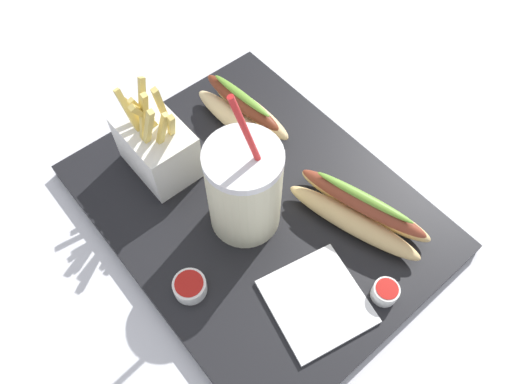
{
  "coord_description": "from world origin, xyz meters",
  "views": [
    {
      "loc": [
        0.25,
        -0.21,
        0.57
      ],
      "look_at": [
        0.0,
        0.0,
        0.05
      ],
      "focal_mm": 34.08,
      "sensor_mm": 36.0,
      "label": 1
    }
  ],
  "objects_px": {
    "ketchup_cup_1": "(190,286)",
    "ketchup_cup_2": "(385,292)",
    "hot_dog_2": "(242,112)",
    "hot_dog_1": "(359,211)",
    "soda_cup": "(244,189)",
    "napkin_stack": "(317,302)",
    "fries_basket": "(157,146)"
  },
  "relations": [
    {
      "from": "hot_dog_2",
      "to": "ketchup_cup_1",
      "type": "height_order",
      "value": "hot_dog_2"
    },
    {
      "from": "hot_dog_1",
      "to": "ketchup_cup_1",
      "type": "bearing_deg",
      "value": -105.3
    },
    {
      "from": "fries_basket",
      "to": "hot_dog_1",
      "type": "height_order",
      "value": "fries_basket"
    },
    {
      "from": "ketchup_cup_2",
      "to": "ketchup_cup_1",
      "type": "bearing_deg",
      "value": -131.78
    },
    {
      "from": "hot_dog_1",
      "to": "ketchup_cup_2",
      "type": "bearing_deg",
      "value": -28.51
    },
    {
      "from": "soda_cup",
      "to": "ketchup_cup_2",
      "type": "relative_size",
      "value": 7.48
    },
    {
      "from": "fries_basket",
      "to": "hot_dog_2",
      "type": "height_order",
      "value": "fries_basket"
    },
    {
      "from": "hot_dog_2",
      "to": "napkin_stack",
      "type": "xyz_separation_m",
      "value": [
        0.27,
        -0.11,
        -0.02
      ]
    },
    {
      "from": "hot_dog_1",
      "to": "napkin_stack",
      "type": "distance_m",
      "value": 0.13
    },
    {
      "from": "fries_basket",
      "to": "napkin_stack",
      "type": "relative_size",
      "value": 1.42
    },
    {
      "from": "ketchup_cup_1",
      "to": "ketchup_cup_2",
      "type": "bearing_deg",
      "value": 48.22
    },
    {
      "from": "hot_dog_2",
      "to": "napkin_stack",
      "type": "relative_size",
      "value": 1.43
    },
    {
      "from": "napkin_stack",
      "to": "hot_dog_2",
      "type": "bearing_deg",
      "value": 158.28
    },
    {
      "from": "fries_basket",
      "to": "soda_cup",
      "type": "bearing_deg",
      "value": 14.69
    },
    {
      "from": "hot_dog_2",
      "to": "napkin_stack",
      "type": "distance_m",
      "value": 0.29
    },
    {
      "from": "hot_dog_1",
      "to": "hot_dog_2",
      "type": "xyz_separation_m",
      "value": [
        -0.22,
        -0.01,
        0.0
      ]
    },
    {
      "from": "hot_dog_1",
      "to": "napkin_stack",
      "type": "xyz_separation_m",
      "value": [
        0.05,
        -0.12,
        -0.02
      ]
    },
    {
      "from": "soda_cup",
      "to": "ketchup_cup_2",
      "type": "xyz_separation_m",
      "value": [
        0.19,
        0.06,
        -0.06
      ]
    },
    {
      "from": "soda_cup",
      "to": "napkin_stack",
      "type": "xyz_separation_m",
      "value": [
        0.14,
        -0.01,
        -0.07
      ]
    },
    {
      "from": "ketchup_cup_1",
      "to": "ketchup_cup_2",
      "type": "distance_m",
      "value": 0.23
    },
    {
      "from": "napkin_stack",
      "to": "ketchup_cup_1",
      "type": "bearing_deg",
      "value": -136.11
    },
    {
      "from": "napkin_stack",
      "to": "hot_dog_1",
      "type": "bearing_deg",
      "value": 112.18
    },
    {
      "from": "fries_basket",
      "to": "hot_dog_2",
      "type": "xyz_separation_m",
      "value": [
        0.01,
        0.13,
        -0.02
      ]
    },
    {
      "from": "napkin_stack",
      "to": "ketchup_cup_2",
      "type": "bearing_deg",
      "value": 56.32
    },
    {
      "from": "fries_basket",
      "to": "napkin_stack",
      "type": "bearing_deg",
      "value": 5.63
    },
    {
      "from": "hot_dog_2",
      "to": "napkin_stack",
      "type": "bearing_deg",
      "value": -21.72
    },
    {
      "from": "hot_dog_2",
      "to": "ketchup_cup_2",
      "type": "xyz_separation_m",
      "value": [
        0.31,
        -0.04,
        -0.01
      ]
    },
    {
      "from": "fries_basket",
      "to": "hot_dog_1",
      "type": "distance_m",
      "value": 0.27
    },
    {
      "from": "ketchup_cup_2",
      "to": "hot_dog_1",
      "type": "bearing_deg",
      "value": 151.49
    },
    {
      "from": "hot_dog_1",
      "to": "ketchup_cup_2",
      "type": "height_order",
      "value": "hot_dog_1"
    },
    {
      "from": "soda_cup",
      "to": "hot_dog_2",
      "type": "height_order",
      "value": "soda_cup"
    },
    {
      "from": "hot_dog_2",
      "to": "ketchup_cup_2",
      "type": "height_order",
      "value": "hot_dog_2"
    }
  ]
}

